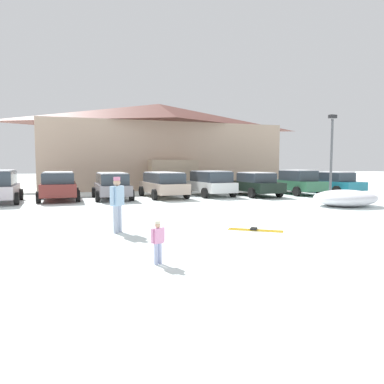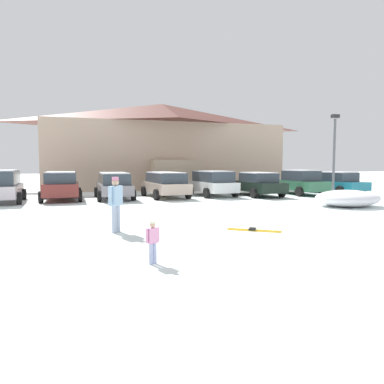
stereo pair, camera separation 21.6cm
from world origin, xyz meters
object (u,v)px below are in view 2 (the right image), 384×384
parked_grey_wagon (114,185)px  lamp_post (334,152)px  plowed_snow_pile (347,198)px  parked_silver_wagon (1,185)px  parked_beige_suv (165,184)px  parked_black_sedan (257,184)px  parked_white_suv (212,182)px  parked_teal_hatchback (335,182)px  parked_maroon_van (61,185)px  skier_child_in_pink_snowsuit (153,240)px  parked_green_coupe (299,182)px  ski_lodge (162,145)px  skier_adult_in_blue_parka (116,201)px  pair_of_skis (254,230)px

parked_grey_wagon → lamp_post: lamp_post is taller
lamp_post → plowed_snow_pile: 4.07m
parked_silver_wagon → parked_beige_suv: (9.05, 0.52, -0.07)m
plowed_snow_pile → parked_black_sedan: bearing=103.9°
parked_beige_suv → parked_black_sedan: size_ratio=1.00×
parked_white_suv → parked_beige_suv: bearing=-178.9°
parked_white_suv → parked_teal_hatchback: size_ratio=0.91×
parked_silver_wagon → parked_black_sedan: 15.05m
parked_silver_wagon → lamp_post: 18.59m
parked_maroon_van → parked_teal_hatchback: bearing=-1.8°
parked_beige_suv → skier_child_in_pink_snowsuit: 14.39m
parked_maroon_van → lamp_post: (15.15, -4.07, 1.90)m
parked_green_coupe → lamp_post: size_ratio=0.93×
ski_lodge → lamp_post: ski_lodge is taller
parked_beige_suv → lamp_post: bearing=-24.3°
parked_grey_wagon → skier_adult_in_blue_parka: skier_adult_in_blue_parka is taller
parked_white_suv → pair_of_skis: (-2.71, -11.43, -0.87)m
parked_maroon_van → parked_beige_suv: (6.06, 0.04, -0.02)m
lamp_post → parked_teal_hatchback: bearing=49.6°
parked_teal_hatchback → plowed_snow_pile: parked_teal_hatchback is taller
ski_lodge → parked_green_coupe: (7.39, -10.60, -2.97)m
skier_adult_in_blue_parka → pair_of_skis: size_ratio=1.08×
parked_black_sedan → plowed_snow_pile: bearing=-76.1°
pair_of_skis → plowed_snow_pile: bearing=31.2°
parked_white_suv → skier_adult_in_blue_parka: skier_adult_in_blue_parka is taller
parked_maroon_van → skier_adult_in_blue_parka: size_ratio=2.51×
parked_grey_wagon → plowed_snow_pile: bearing=-33.1°
ski_lodge → pair_of_skis: (-1.43, -21.51, -3.79)m
parked_black_sedan → skier_adult_in_blue_parka: size_ratio=2.86×
parked_black_sedan → skier_child_in_pink_snowsuit: parked_black_sedan is taller
parked_beige_suv → parked_white_suv: (3.14, 0.06, 0.02)m
ski_lodge → plowed_snow_pile: bearing=-71.6°
parked_black_sedan → parked_beige_suv: bearing=174.2°
parked_maroon_van → parked_teal_hatchback: size_ratio=0.88×
parked_grey_wagon → parked_white_suv: size_ratio=1.11×
parked_teal_hatchback → skier_child_in_pink_snowsuit: size_ratio=5.34×
skier_adult_in_blue_parka → lamp_post: bearing=26.5°
ski_lodge → parked_silver_wagon: 15.52m
parked_green_coupe → parked_teal_hatchback: (2.81, -0.15, -0.05)m
parked_teal_hatchback → plowed_snow_pile: size_ratio=1.49×
parked_beige_suv → plowed_snow_pile: bearing=-42.9°
skier_child_in_pink_snowsuit → skier_adult_in_blue_parka: skier_adult_in_blue_parka is taller
ski_lodge → parked_silver_wagon: bearing=-135.7°
lamp_post → parked_silver_wagon: bearing=168.8°
parked_grey_wagon → parked_teal_hatchback: bearing=-2.1°
parked_teal_hatchback → skier_child_in_pink_snowsuit: parked_teal_hatchback is taller
parked_teal_hatchback → ski_lodge: bearing=133.5°
parked_white_suv → skier_child_in_pink_snowsuit: (-6.30, -14.10, -0.38)m
parked_maroon_van → parked_teal_hatchback: parked_maroon_van is taller
parked_silver_wagon → parked_maroon_van: size_ratio=1.08×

